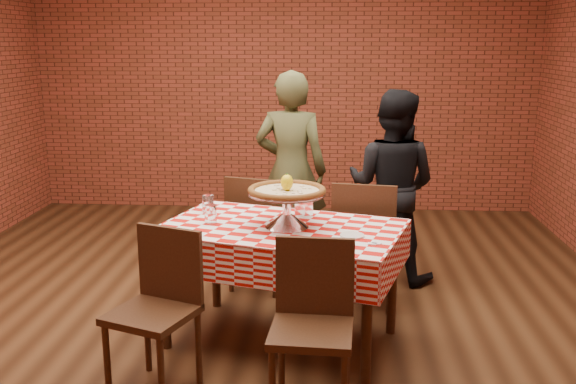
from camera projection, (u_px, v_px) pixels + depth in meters
The scene contains 19 objects.
ground at pixel (252, 315), 4.53m from camera, with size 6.00×6.00×0.00m, color black.
back_wall at pixel (284, 80), 7.11m from camera, with size 5.50×5.50×0.00m, color brown.
table at pixel (281, 285), 4.07m from camera, with size 1.43×0.86×0.75m, color #3A2312.
tablecloth at pixel (281, 245), 4.01m from camera, with size 1.46×0.89×0.25m, color #BB120C, non-canonical shape.
pizza_stand at pixel (287, 210), 3.94m from camera, with size 0.48×0.48×0.21m, color silver, non-canonical shape.
pizza at pixel (287, 191), 3.92m from camera, with size 0.48×0.48×0.03m, color beige.
lemon at pixel (287, 182), 3.91m from camera, with size 0.08×0.08×0.10m, color yellow.
water_glass_left at pixel (211, 214), 4.03m from camera, with size 0.08×0.08×0.12m, color white.
water_glass_right at pixel (208, 204), 4.28m from camera, with size 0.08×0.08×0.12m, color white.
side_plate at pixel (352, 236), 3.77m from camera, with size 0.14×0.14×0.01m, color white.
sweetener_packet_a at pixel (372, 244), 3.63m from camera, with size 0.05×0.04×0.01m, color white.
sweetener_packet_b at pixel (377, 243), 3.63m from camera, with size 0.05×0.04×0.01m, color white.
condiment_caddy at pixel (304, 206), 4.21m from camera, with size 0.09×0.07×0.13m, color silver.
chair_near_left at pixel (152, 316), 3.44m from camera, with size 0.41×0.41×0.89m, color #3A2312, non-canonical shape.
chair_near_right at pixel (311, 333), 3.24m from camera, with size 0.41×0.41×0.89m, color #3A2312, non-canonical shape.
chair_far_left at pixel (261, 231), 4.96m from camera, with size 0.42×0.42×0.90m, color #3A2312, non-canonical shape.
chair_far_right at pixel (366, 241), 4.66m from camera, with size 0.44×0.44×0.92m, color #3A2312, non-canonical shape.
diner_olive at pixel (291, 171), 5.35m from camera, with size 0.60×0.39×1.64m, color #484928.
diner_black at pixel (392, 186), 5.09m from camera, with size 0.73×0.57×1.51m, color black.
Camera 1 is at (0.54, -4.19, 1.87)m, focal length 40.41 mm.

